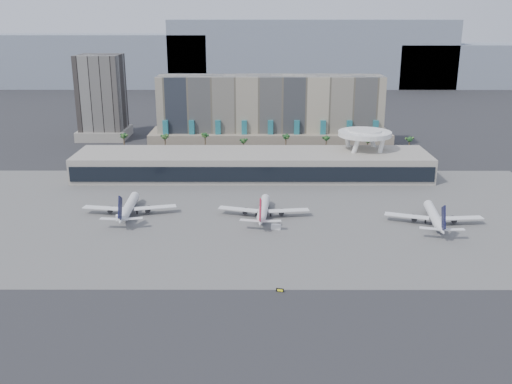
{
  "coord_description": "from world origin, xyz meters",
  "views": [
    {
      "loc": [
        2.33,
        -158.12,
        76.12
      ],
      "look_at": [
        1.96,
        40.0,
        13.91
      ],
      "focal_mm": 40.0,
      "sensor_mm": 36.0,
      "label": 1
    }
  ],
  "objects_px": {
    "airliner_centre": "(263,209)",
    "service_vehicle_a": "(122,218)",
    "service_vehicle_b": "(276,227)",
    "airliner_right": "(434,216)",
    "taxiway_sign": "(280,290)",
    "airliner_left": "(129,207)"
  },
  "relations": [
    {
      "from": "airliner_centre",
      "to": "service_vehicle_a",
      "type": "bearing_deg",
      "value": -171.34
    },
    {
      "from": "airliner_centre",
      "to": "service_vehicle_b",
      "type": "distance_m",
      "value": 14.42
    },
    {
      "from": "service_vehicle_b",
      "to": "airliner_right",
      "type": "bearing_deg",
      "value": 14.14
    },
    {
      "from": "service_vehicle_b",
      "to": "taxiway_sign",
      "type": "height_order",
      "value": "service_vehicle_b"
    },
    {
      "from": "service_vehicle_a",
      "to": "airliner_right",
      "type": "bearing_deg",
      "value": -9.46
    },
    {
      "from": "service_vehicle_b",
      "to": "airliner_centre",
      "type": "bearing_deg",
      "value": 117.72
    },
    {
      "from": "airliner_left",
      "to": "service_vehicle_b",
      "type": "xyz_separation_m",
      "value": [
        57.51,
        -15.65,
        -2.43
      ]
    },
    {
      "from": "airliner_right",
      "to": "service_vehicle_a",
      "type": "distance_m",
      "value": 118.91
    },
    {
      "from": "service_vehicle_a",
      "to": "service_vehicle_b",
      "type": "relative_size",
      "value": 1.25
    },
    {
      "from": "service_vehicle_b",
      "to": "airliner_left",
      "type": "bearing_deg",
      "value": 173.89
    },
    {
      "from": "airliner_left",
      "to": "service_vehicle_b",
      "type": "height_order",
      "value": "airliner_left"
    },
    {
      "from": "service_vehicle_a",
      "to": "airliner_centre",
      "type": "bearing_deg",
      "value": -3.26
    },
    {
      "from": "airliner_right",
      "to": "service_vehicle_b",
      "type": "distance_m",
      "value": 60.01
    },
    {
      "from": "airliner_left",
      "to": "airliner_right",
      "type": "bearing_deg",
      "value": -7.13
    },
    {
      "from": "service_vehicle_b",
      "to": "taxiway_sign",
      "type": "bearing_deg",
      "value": -81.36
    },
    {
      "from": "airliner_right",
      "to": "taxiway_sign",
      "type": "xyz_separation_m",
      "value": [
        -60.13,
        -54.67,
        -2.79
      ]
    },
    {
      "from": "service_vehicle_b",
      "to": "taxiway_sign",
      "type": "xyz_separation_m",
      "value": [
        -0.4,
        -49.42,
        -0.4
      ]
    },
    {
      "from": "airliner_left",
      "to": "service_vehicle_a",
      "type": "bearing_deg",
      "value": -106.46
    },
    {
      "from": "airliner_left",
      "to": "service_vehicle_b",
      "type": "distance_m",
      "value": 59.65
    },
    {
      "from": "airliner_centre",
      "to": "taxiway_sign",
      "type": "distance_m",
      "value": 63.1
    },
    {
      "from": "taxiway_sign",
      "to": "airliner_centre",
      "type": "bearing_deg",
      "value": 108.01
    },
    {
      "from": "service_vehicle_a",
      "to": "service_vehicle_b",
      "type": "bearing_deg",
      "value": -16.57
    }
  ]
}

